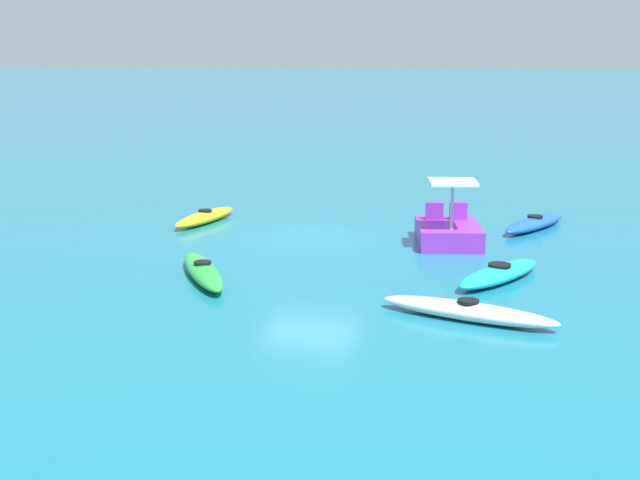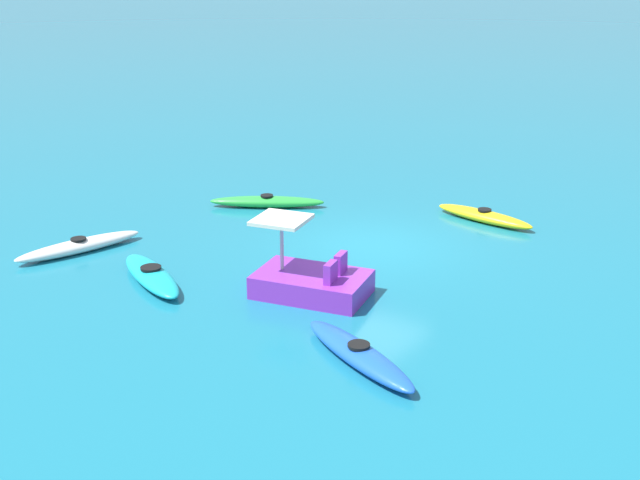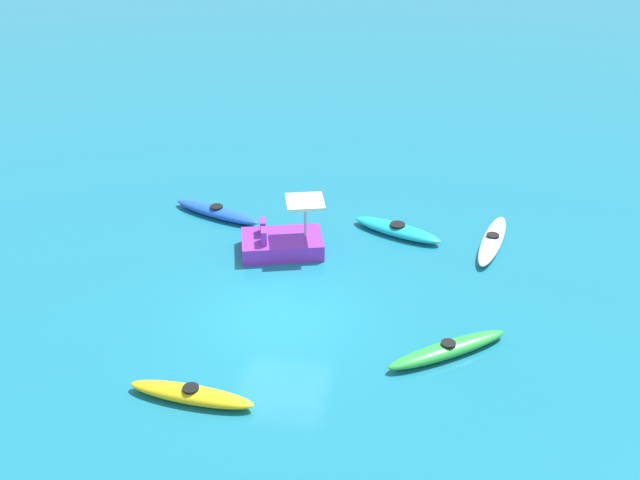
{
  "view_description": "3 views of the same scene",
  "coord_description": "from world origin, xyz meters",
  "views": [
    {
      "loc": [
        -6.91,
        20.36,
        4.57
      ],
      "look_at": [
        -1.02,
        2.34,
        0.54
      ],
      "focal_mm": 48.87,
      "sensor_mm": 36.0,
      "label": 1
    },
    {
      "loc": [
        -16.09,
        -10.74,
        7.04
      ],
      "look_at": [
        -1.1,
        0.85,
        0.3
      ],
      "focal_mm": 45.44,
      "sensor_mm": 36.0,
      "label": 2
    },
    {
      "loc": [
        16.57,
        3.84,
        11.85
      ],
      "look_at": [
        -3.71,
        0.42,
        0.31
      ],
      "focal_mm": 44.0,
      "sensor_mm": 36.0,
      "label": 3
    }
  ],
  "objects": [
    {
      "name": "ground_plane",
      "position": [
        0.0,
        0.0,
        0.0
      ],
      "size": [
        600.0,
        600.0,
        0.0
      ],
      "primitive_type": "plane",
      "color": "#19728C"
    },
    {
      "name": "kayak_white",
      "position": [
        -4.81,
        5.56,
        0.16
      ],
      "size": [
        3.33,
        1.26,
        0.37
      ],
      "color": "white",
      "rests_on": "ground_plane"
    },
    {
      "name": "kayak_yellow",
      "position": [
        3.54,
        -1.3,
        0.16
      ],
      "size": [
        0.85,
        3.02,
        0.37
      ],
      "color": "yellow",
      "rests_on": "ground_plane"
    },
    {
      "name": "kayak_blue",
      "position": [
        -5.27,
        -3.26,
        0.16
      ],
      "size": [
        1.74,
        3.25,
        0.37
      ],
      "color": "blue",
      "rests_on": "ground_plane"
    },
    {
      "name": "kayak_cyan",
      "position": [
        -5.01,
        2.65,
        0.16
      ],
      "size": [
        1.81,
        3.01,
        0.37
      ],
      "color": "#19B7C6",
      "rests_on": "ground_plane"
    },
    {
      "name": "kayak_green",
      "position": [
        0.9,
        4.36,
        0.16
      ],
      "size": [
        2.41,
        3.06,
        0.37
      ],
      "color": "green",
      "rests_on": "ground_plane"
    },
    {
      "name": "pedal_boat_purple",
      "position": [
        -3.37,
        -0.66,
        0.34
      ],
      "size": [
        2.09,
        2.72,
        1.68
      ],
      "color": "purple",
      "rests_on": "ground_plane"
    }
  ]
}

